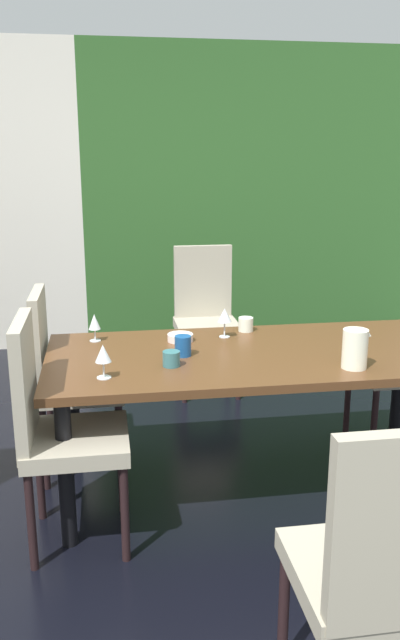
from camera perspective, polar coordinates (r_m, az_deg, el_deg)
ground_plane at (r=3.17m, az=-2.23°, el=-17.06°), size 5.26×5.75×0.02m
garden_window_panel at (r=5.68m, az=5.34°, el=11.08°), size 3.09×0.10×2.58m
dining_table at (r=3.10m, az=5.42°, el=-4.20°), size 2.07×0.93×0.73m
chair_left_far at (r=3.36m, az=-12.26°, el=-4.69°), size 0.45×0.44×1.00m
chair_left_near at (r=2.75m, az=-13.05°, el=-9.06°), size 0.45×0.44×1.03m
chair_head_far at (r=4.47m, az=0.49°, el=0.77°), size 0.44×0.45×1.03m
chair_head_near at (r=1.92m, az=16.33°, el=-20.71°), size 0.44×0.44×1.03m
wine_glass_front at (r=3.27m, az=2.26°, el=0.38°), size 0.07×0.07×0.16m
wine_glass_right at (r=2.71m, az=-8.86°, el=-3.13°), size 0.07×0.07×0.15m
wine_glass_corner at (r=3.25m, az=-9.63°, el=-0.23°), size 0.06×0.06×0.14m
serving_bowl_center at (r=3.23m, az=-1.82°, el=-1.60°), size 0.13×0.13×0.04m
cup_near_shelf at (r=3.41m, az=4.21°, el=-0.39°), size 0.08×0.08×0.08m
cup_north at (r=2.85m, az=-2.64°, el=-3.56°), size 0.08×0.08×0.07m
cup_south at (r=2.99m, az=-1.57°, el=-2.38°), size 0.08×0.08×0.10m
pitcher_rear at (r=2.89m, az=14.00°, el=-2.54°), size 0.13×0.11×0.18m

